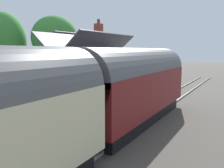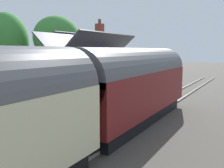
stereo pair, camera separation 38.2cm
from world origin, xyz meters
The scene contains 19 objects.
ground_plane centered at (0.00, 0.00, 0.00)m, with size 160.00×160.00×0.00m, color #4C473F.
platform centered at (0.00, 3.85, 0.46)m, with size 32.00×5.69×0.91m, color #A39B8C.
platform_edge_coping centered at (0.00, 1.18, 0.92)m, with size 32.00×0.36×0.02m, color beige.
rail_near centered at (0.00, -1.62, 0.07)m, with size 52.00×0.08×0.14m, color gray.
rail_far centered at (0.00, -0.18, 0.07)m, with size 52.00×0.08×0.14m, color gray.
train centered at (-6.88, -0.90, 2.22)m, with size 22.21×2.73×4.32m.
station_building centered at (1.58, 4.30, 2.43)m, with size 7.89×4.07×5.78m.
bench_platform_end centered at (10.29, 3.33, 1.39)m, with size 1.40×0.44×0.88m.
bench_near_building centered at (6.99, 3.60, 1.39)m, with size 1.42×0.50×0.88m.
bench_mid_platform centered at (-4.78, 3.55, 1.39)m, with size 1.41×0.48×0.88m.
planter_edge_near centered at (7.94, 5.59, 1.34)m, with size 0.54×0.54×0.83m.
planter_edge_far centered at (7.17, 2.57, 1.34)m, with size 0.63×0.63×0.87m.
planter_bench_right centered at (6.95, 4.97, 1.36)m, with size 0.63×0.63×0.81m.
planter_by_door centered at (-6.18, 4.48, 1.34)m, with size 0.61×0.61×0.81m.
planter_under_sign centered at (10.52, 2.24, 1.22)m, with size 1.03×0.32×0.64m.
lamp_post_platform centered at (8.43, 1.79, 3.24)m, with size 0.32×0.50×3.29m.
tree_distant centered at (2.83, 8.82, 5.30)m, with size 4.19×4.07×7.27m.
tree_far_right centered at (9.94, 12.08, 4.68)m, with size 2.96×3.15×6.19m.
tree_far_left centered at (0.60, 12.74, 4.93)m, with size 4.14×3.52×7.59m.
Camera 2 is at (-14.64, -6.93, 4.19)m, focal length 40.34 mm.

